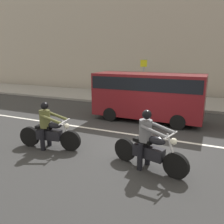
% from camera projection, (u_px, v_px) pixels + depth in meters
% --- Properties ---
extents(ground_plane, '(80.00, 80.00, 0.00)m').
position_uv_depth(ground_plane, '(138.00, 145.00, 7.71)').
color(ground_plane, '#2D2D2D').
extents(sidewalk_slab, '(40.00, 4.40, 0.14)m').
position_uv_depth(sidewalk_slab, '(176.00, 101.00, 14.77)').
color(sidewalk_slab, gray).
rests_on(sidewalk_slab, ground_plane).
extents(building_facade, '(40.00, 1.40, 10.20)m').
position_uv_depth(building_facade, '(188.00, 26.00, 16.56)').
color(building_facade, '#A89E8E').
rests_on(building_facade, ground_plane).
extents(lane_marking_stripe, '(18.00, 0.14, 0.01)m').
position_uv_depth(lane_marking_stripe, '(128.00, 134.00, 8.79)').
color(lane_marking_stripe, silver).
rests_on(lane_marking_stripe, ground_plane).
extents(motorcycle_with_rider_gray, '(2.17, 0.85, 1.62)m').
position_uv_depth(motorcycle_with_rider_gray, '(149.00, 145.00, 5.93)').
color(motorcycle_with_rider_gray, black).
rests_on(motorcycle_with_rider_gray, ground_plane).
extents(motorcycle_with_rider_olive, '(2.15, 0.75, 1.55)m').
position_uv_depth(motorcycle_with_rider_olive, '(49.00, 130.00, 7.28)').
color(motorcycle_with_rider_olive, black).
rests_on(motorcycle_with_rider_olive, ground_plane).
extents(parked_van_maroon, '(4.95, 1.96, 2.19)m').
position_uv_depth(parked_van_maroon, '(148.00, 93.00, 10.41)').
color(parked_van_maroon, maroon).
rests_on(parked_van_maroon, ground_plane).
extents(street_sign_post, '(0.44, 0.08, 2.62)m').
position_uv_depth(street_sign_post, '(143.00, 75.00, 14.82)').
color(street_sign_post, gray).
rests_on(street_sign_post, sidewalk_slab).
extents(pedestrian_bystander, '(0.34, 0.34, 1.69)m').
position_uv_depth(pedestrian_bystander, '(129.00, 83.00, 16.10)').
color(pedestrian_bystander, black).
rests_on(pedestrian_bystander, sidewalk_slab).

